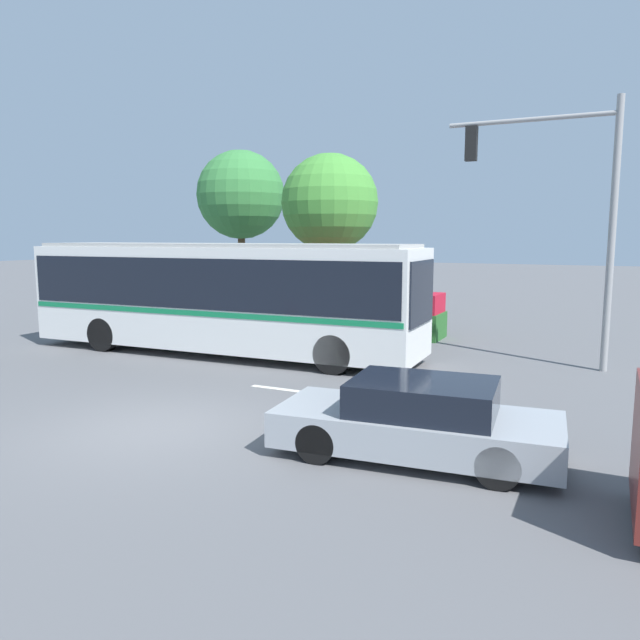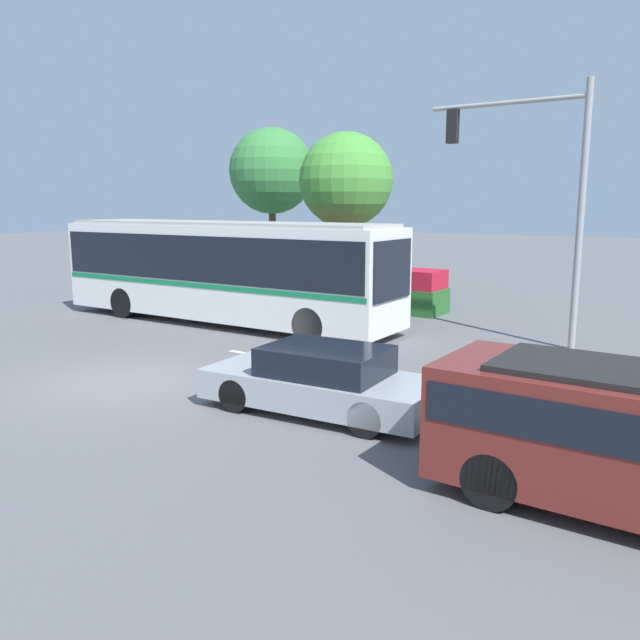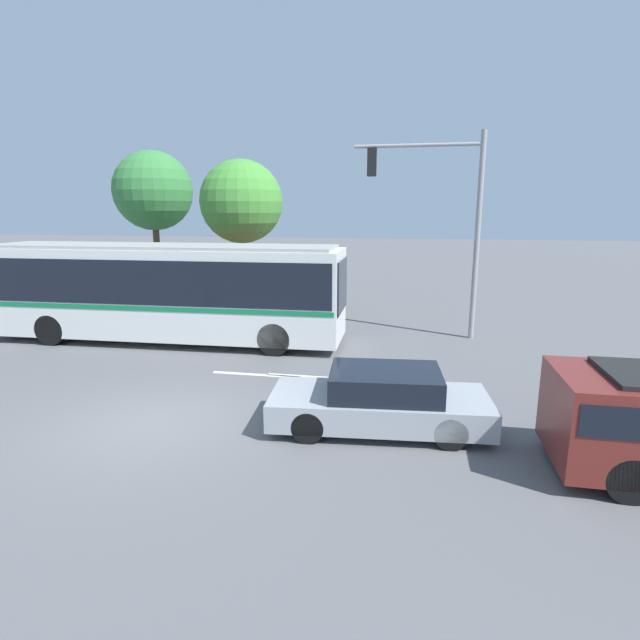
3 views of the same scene
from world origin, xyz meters
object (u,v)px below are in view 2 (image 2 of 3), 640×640
object	(u,v)px
suv_left_lane	(630,430)
street_tree_centre	(346,180)
city_bus	(223,266)
sedan_foreground	(322,381)
traffic_light_pole	(543,180)
street_tree_left	(272,171)

from	to	relation	value
suv_left_lane	street_tree_centre	distance (m)	18.28
city_bus	suv_left_lane	distance (m)	14.39
sedan_foreground	suv_left_lane	distance (m)	5.34
city_bus	sedan_foreground	bearing A→B (deg)	-38.04
suv_left_lane	street_tree_centre	xyz separation A→B (m)	(-12.27, 13.07, 3.60)
street_tree_centre	suv_left_lane	bearing A→B (deg)	-46.80
city_bus	traffic_light_pole	distance (m)	9.70
traffic_light_pole	street_tree_centre	world-z (taller)	traffic_light_pole
street_tree_centre	city_bus	bearing A→B (deg)	-94.28
city_bus	street_tree_left	xyz separation A→B (m)	(-4.87, 8.60, 3.38)
city_bus	traffic_light_pole	size ratio (longest dim) A/B	1.76
traffic_light_pole	street_tree_left	bearing A→B (deg)	-24.32
city_bus	street_tree_centre	world-z (taller)	street_tree_centre
sedan_foreground	traffic_light_pole	world-z (taller)	traffic_light_pole
city_bus	traffic_light_pole	xyz separation A→B (m)	(9.08, 2.30, 2.52)
sedan_foreground	suv_left_lane	size ratio (longest dim) A/B	0.96
sedan_foreground	suv_left_lane	bearing A→B (deg)	163.80
street_tree_left	sedan_foreground	bearing A→B (deg)	-48.80
sedan_foreground	street_tree_centre	distance (m)	14.51
street_tree_left	street_tree_centre	distance (m)	5.79
city_bus	street_tree_left	world-z (taller)	street_tree_left
city_bus	traffic_light_pole	bearing A→B (deg)	12.63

